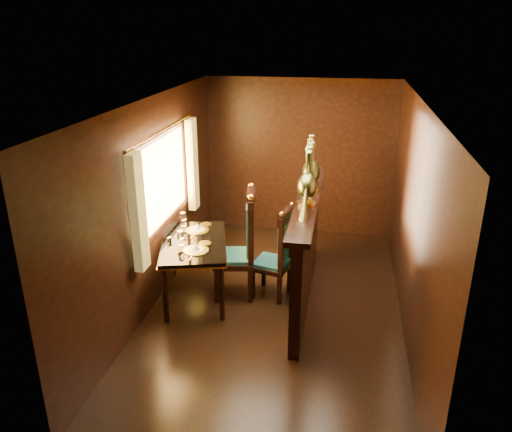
% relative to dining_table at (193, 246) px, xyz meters
% --- Properties ---
extents(ground, '(5.00, 5.00, 0.00)m').
position_rel_dining_table_xyz_m(ground, '(1.06, -0.09, -0.70)').
color(ground, black).
rests_on(ground, ground).
extents(room_shell, '(3.04, 5.04, 2.52)m').
position_rel_dining_table_xyz_m(room_shell, '(0.97, -0.07, 0.89)').
color(room_shell, black).
rests_on(room_shell, ground).
extents(partition, '(0.26, 2.70, 1.36)m').
position_rel_dining_table_xyz_m(partition, '(1.38, 0.21, 0.02)').
color(partition, black).
rests_on(partition, ground).
extents(dining_table, '(1.10, 1.46, 0.97)m').
position_rel_dining_table_xyz_m(dining_table, '(0.00, 0.00, 0.00)').
color(dining_table, black).
rests_on(dining_table, ground).
extents(chair_left, '(0.60, 0.62, 1.43)m').
position_rel_dining_table_xyz_m(chair_left, '(0.61, 0.16, 0.05)').
color(chair_left, black).
rests_on(chair_left, ground).
extents(chair_right, '(0.53, 0.55, 1.23)m').
position_rel_dining_table_xyz_m(chair_right, '(1.06, 0.18, -0.05)').
color(chair_right, black).
rests_on(chair_right, ground).
extents(peacock_left, '(0.23, 0.60, 0.72)m').
position_rel_dining_table_xyz_m(peacock_left, '(1.38, -0.08, 1.02)').
color(peacock_left, '#1A4E38').
rests_on(peacock_left, partition).
extents(peacock_right, '(0.23, 0.61, 0.72)m').
position_rel_dining_table_xyz_m(peacock_right, '(1.38, 0.48, 1.02)').
color(peacock_right, '#1A4E38').
rests_on(peacock_right, partition).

